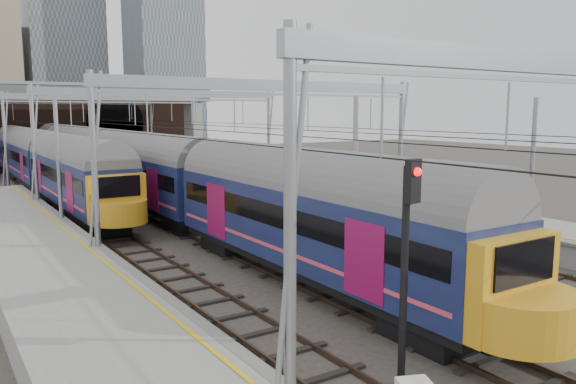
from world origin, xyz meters
TOP-DOWN VIEW (x-y plane):
  - ground at (0.00, 0.00)m, footprint 160.00×160.00m
  - platform_left at (-10.18, 2.50)m, footprint 4.32×55.00m
  - tracks at (0.00, 15.00)m, footprint 14.40×80.00m
  - overhead_line at (0.00, 21.49)m, footprint 16.80×80.00m
  - retaining_wall at (1.40, 51.93)m, footprint 28.00×2.75m
  - overbridge at (0.00, 46.00)m, footprint 28.00×3.00m
  - city_skyline at (2.73, 70.48)m, footprint 37.50×27.50m
  - train_main at (-2.00, 28.24)m, footprint 3.02×69.84m
  - train_second at (-6.00, 37.89)m, footprint 2.92×50.61m
  - signal_near_left at (-4.79, -5.59)m, footprint 0.41×0.49m
  - signal_near_centre at (1.30, -2.50)m, footprint 0.35×0.46m
  - equip_cover_a at (0.11, 5.17)m, footprint 0.95×0.74m
  - equip_cover_b at (2.02, 9.83)m, footprint 1.11×0.90m
  - equip_cover_c at (5.89, 7.31)m, footprint 1.17×1.02m

SIDE VIEW (x-z plane):
  - ground at x=0.00m, z-range 0.00..0.00m
  - tracks at x=0.00m, z-range -0.09..0.13m
  - equip_cover_a at x=0.11m, z-range 0.00..0.10m
  - equip_cover_b at x=2.02m, z-range 0.00..0.11m
  - equip_cover_c at x=5.89m, z-range 0.00..0.11m
  - platform_left at x=-10.18m, z-range -0.01..1.11m
  - train_second at x=-6.00m, z-range 0.07..5.05m
  - train_main at x=-2.00m, z-range 0.06..5.19m
  - signal_near_centre at x=1.30m, z-range 0.62..5.23m
  - signal_near_left at x=-4.79m, z-range 0.66..6.06m
  - retaining_wall at x=1.40m, z-range -0.17..8.83m
  - overhead_line at x=0.00m, z-range 2.57..10.57m
  - overbridge at x=0.00m, z-range 2.64..11.89m
  - city_skyline at x=2.73m, z-range -12.91..47.09m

